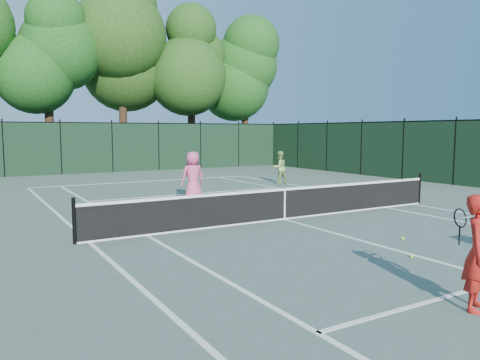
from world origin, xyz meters
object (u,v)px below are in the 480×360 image
player_green (279,168)px  loose_ball_midcourt (403,239)px  coach (479,253)px  loose_ball_near_cart (412,256)px  player_pink (193,177)px

player_green → loose_ball_midcourt: player_green is taller
player_green → coach: bearing=63.7°
loose_ball_near_cart → player_green: bearing=66.2°
player_pink → loose_ball_near_cart: player_pink is taller
loose_ball_midcourt → loose_ball_near_cart: bearing=-133.6°
loose_ball_midcourt → coach: bearing=-126.3°
player_pink → player_green: player_pink is taller
player_pink → loose_ball_near_cart: size_ratio=26.74×
player_pink → player_green: 6.82m
loose_ball_near_cart → coach: bearing=-122.2°
coach → loose_ball_near_cart: 2.85m
player_pink → loose_ball_near_cart: 9.06m
player_pink → loose_ball_midcourt: 8.09m
player_pink → player_green: bearing=-155.0°
player_green → player_pink: bearing=26.8°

